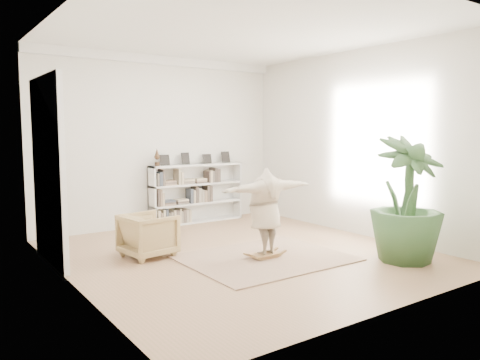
% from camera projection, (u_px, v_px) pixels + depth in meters
% --- Properties ---
extents(floor, '(6.00, 6.00, 0.00)m').
position_uv_depth(floor, '(242.00, 254.00, 7.77)').
color(floor, '#96744D').
rests_on(floor, ground).
extents(room_shell, '(6.00, 6.00, 6.00)m').
position_uv_depth(room_shell, '(161.00, 60.00, 9.80)').
color(room_shell, silver).
rests_on(room_shell, floor).
extents(doors, '(0.09, 1.78, 2.92)m').
position_uv_depth(doors, '(49.00, 172.00, 7.15)').
color(doors, white).
rests_on(doors, floor).
extents(bookshelf, '(2.20, 0.35, 1.64)m').
position_uv_depth(bookshelf, '(196.00, 194.00, 10.43)').
color(bookshelf, silver).
rests_on(bookshelf, floor).
extents(armchair, '(0.88, 0.86, 0.71)m').
position_uv_depth(armchair, '(148.00, 235.00, 7.56)').
color(armchair, tan).
rests_on(armchair, floor).
extents(rug, '(2.50, 2.00, 0.02)m').
position_uv_depth(rug, '(265.00, 258.00, 7.47)').
color(rug, tan).
rests_on(rug, floor).
extents(rocker_board, '(0.47, 0.28, 0.10)m').
position_uv_depth(rocker_board, '(265.00, 255.00, 7.47)').
color(rocker_board, olive).
rests_on(rocker_board, rug).
extents(person, '(1.69, 0.46, 1.37)m').
position_uv_depth(person, '(265.00, 209.00, 7.39)').
color(person, '#C5B093').
rests_on(person, rocker_board).
extents(houseplant, '(1.23, 1.23, 1.96)m').
position_uv_depth(houseplant, '(407.00, 199.00, 7.23)').
color(houseplant, '#305329').
rests_on(houseplant, floor).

